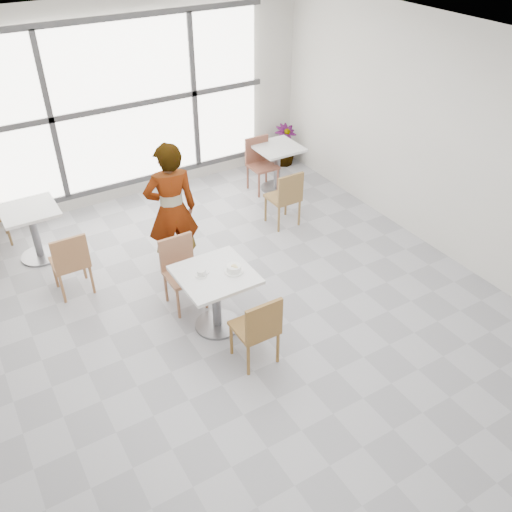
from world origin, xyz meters
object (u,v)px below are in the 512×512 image
chair_near (258,327)px  bg_chair_left_near (71,260)px  coffee_cup (201,273)px  person (172,210)px  main_table (216,290)px  plant_right (285,145)px  bg_chair_right_far (260,160)px  bg_chair_right_near (286,196)px  bg_table_left (33,226)px  bg_table_right (277,162)px  chair_far (181,267)px  oatmeal_bowl (234,268)px

chair_near → bg_chair_left_near: 2.54m
coffee_cup → person: (0.21, 1.23, 0.11)m
main_table → plant_right: (3.07, 3.24, -0.16)m
bg_chair_right_far → plant_right: bearing=33.8°
bg_chair_right_near → bg_table_left: bearing=-17.3°
bg_table_right → bg_chair_right_far: (-0.23, 0.15, 0.01)m
chair_near → person: (-0.04, 2.00, 0.39)m
person → bg_chair_right_far: size_ratio=2.05×
main_table → bg_chair_left_near: bearing=130.4°
person → bg_table_right: (2.37, 1.25, -0.40)m
coffee_cup → bg_chair_right_near: bg_chair_right_near is taller
chair_near → chair_far: (-0.24, 1.36, 0.00)m
bg_table_left → person: bearing=-39.6°
bg_table_left → bg_chair_right_far: bearing=2.8°
bg_chair_right_far → main_table: bearing=-129.6°
main_table → bg_chair_right_far: size_ratio=0.92×
coffee_cup → plant_right: size_ratio=0.22×
bg_chair_left_near → plant_right: 4.65m
coffee_cup → bg_chair_right_far: bg_chair_right_far is taller
chair_near → bg_table_right: (2.33, 3.25, -0.01)m
bg_table_left → bg_table_right: bearing=0.3°
bg_chair_right_near → main_table: bearing=37.4°
main_table → chair_near: chair_near is taller
bg_table_right → bg_chair_left_near: 3.80m
bg_table_right → bg_chair_right_near: 1.18m
bg_table_left → bg_chair_right_near: 3.48m
chair_far → coffee_cup: bearing=-90.5°
bg_chair_left_near → bg_chair_right_far: same height
chair_near → plant_right: (2.96, 3.98, -0.14)m
bg_table_right → bg_chair_right_near: size_ratio=0.86×
chair_far → chair_near: bearing=-79.9°
chair_near → main_table: bearing=-82.1°
bg_chair_left_near → bg_chair_right_near: bearing=-179.6°
chair_far → coffee_cup: 0.64m
chair_far → bg_table_left: 2.27m
person → bg_chair_right_near: (1.84, 0.19, -0.39)m
main_table → bg_table_left: same height
main_table → bg_chair_right_far: 3.46m
main_table → person: (0.06, 1.26, 0.37)m
coffee_cup → bg_table_right: coffee_cup is taller
person → bg_chair_right_near: 1.89m
person → plant_right: 3.64m
chair_near → bg_chair_right_far: (2.10, 3.41, 0.00)m
chair_near → oatmeal_bowl: 0.73m
chair_far → plant_right: bearing=39.3°
oatmeal_bowl → plant_right: (2.87, 3.32, -0.43)m
chair_near → bg_table_right: size_ratio=1.16×
bg_chair_right_near → bg_chair_right_far: size_ratio=1.00×
oatmeal_bowl → bg_table_right: (2.24, 2.59, -0.31)m
chair_far → bg_chair_right_near: 2.20m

